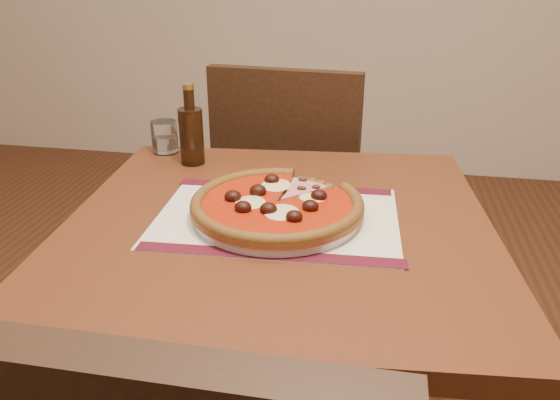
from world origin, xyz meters
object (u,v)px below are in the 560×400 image
Objects in this scene: plate at (277,212)px; bottle at (191,133)px; water_glass at (165,137)px; chair_far at (293,189)px; pizza at (277,203)px; table at (278,265)px.

bottle is at bearing 134.80° from plate.
water_glass is 0.42× the size of bottle.
chair_far is 2.83× the size of pizza.
table is 0.94× the size of chair_far.
water_glass reaches higher than table.
table is at bearing -51.85° from pizza.
chair_far is at bearing 96.74° from plate.
water_glass is (-0.35, 0.32, 0.03)m from plate.
bottle reaches higher than plate.
plate is 0.02m from pizza.
water_glass is 0.12m from bottle.
plate reaches higher than table.
plate is at bearing 101.97° from chair_far.
pizza is at bearing -42.71° from water_glass.
chair_far is 0.71m from pizza.
pizza reaches higher than plate.
water_glass is (-0.35, 0.33, 0.01)m from pizza.
bottle is at bearing -34.77° from water_glass.
chair_far is 0.53m from bottle.
pizza is at bearing -45.25° from bottle.
pizza is 0.48m from water_glass.
table is at bearing -55.89° from plate.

